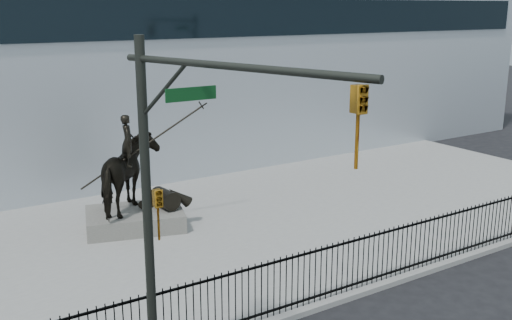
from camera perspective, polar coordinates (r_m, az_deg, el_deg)
ground at (r=16.36m, az=14.56°, el=-13.23°), size 120.00×120.00×0.00m
plaza at (r=21.22m, az=0.60°, el=-5.98°), size 30.00×12.00×0.15m
building at (r=31.71m, az=-12.53°, el=8.69°), size 44.00×14.00×9.00m
picket_fence at (r=16.75m, az=11.60°, el=-8.96°), size 22.10×0.10×1.50m
statue_plinth at (r=20.88m, az=-11.46°, el=-5.53°), size 3.69×3.01×0.60m
equestrian_statue at (r=20.41m, az=-11.51°, el=-1.40°), size 3.96×3.04×3.48m
traffic_signal_left at (r=10.50m, az=-7.36°, el=-4.79°), size 1.52×4.84×7.00m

